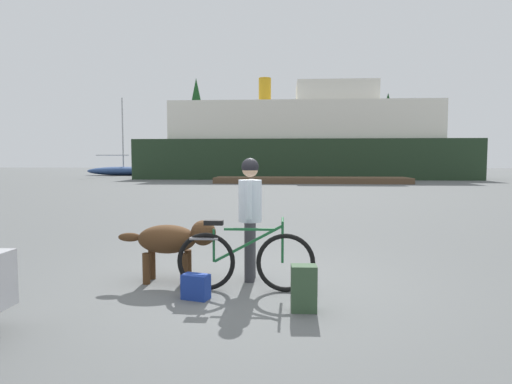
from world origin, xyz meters
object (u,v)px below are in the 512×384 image
(dog, at_px, (173,240))
(sailboat_moored, at_px, (123,171))
(bicycle, at_px, (245,260))
(person_cyclist, at_px, (250,207))
(handbag_pannier, at_px, (196,287))
(backpack, at_px, (304,288))
(ferry_boat, at_px, (304,143))

(dog, bearing_deg, sailboat_moored, 111.42)
(bicycle, relative_size, sailboat_moored, 0.22)
(bicycle, xyz_separation_m, person_cyclist, (0.03, 0.54, 0.61))
(handbag_pannier, bearing_deg, sailboat_moored, 111.64)
(sailboat_moored, bearing_deg, dog, -68.58)
(person_cyclist, relative_size, dog, 1.25)
(person_cyclist, bearing_deg, sailboat_moored, 112.83)
(bicycle, distance_m, sailboat_moored, 42.35)
(bicycle, xyz_separation_m, sailboat_moored, (-16.21, 39.12, 0.09))
(backpack, relative_size, handbag_pannier, 1.60)
(person_cyclist, height_order, ferry_boat, ferry_boat)
(handbag_pannier, bearing_deg, ferry_boat, 85.55)
(dog, bearing_deg, handbag_pannier, -57.81)
(person_cyclist, bearing_deg, dog, -170.11)
(backpack, relative_size, ferry_boat, 0.02)
(ferry_boat, bearing_deg, handbag_pannier, -94.45)
(bicycle, relative_size, handbag_pannier, 5.48)
(backpack, height_order, ferry_boat, ferry_boat)
(person_cyclist, distance_m, backpack, 1.60)
(ferry_boat, bearing_deg, backpack, -92.35)
(backpack, xyz_separation_m, sailboat_moored, (-16.93, 39.81, 0.23))
(bicycle, height_order, handbag_pannier, bicycle)
(dog, relative_size, sailboat_moored, 0.17)
(person_cyclist, relative_size, ferry_boat, 0.06)
(bicycle, distance_m, dog, 1.08)
(bicycle, height_order, ferry_boat, ferry_boat)
(bicycle, xyz_separation_m, backpack, (0.72, -0.69, -0.14))
(bicycle, xyz_separation_m, ferry_boat, (2.17, 34.58, 2.76))
(ferry_boat, xyz_separation_m, sailboat_moored, (-18.38, 4.54, -2.67))
(backpack, bearing_deg, bicycle, 136.11)
(handbag_pannier, xyz_separation_m, ferry_boat, (2.72, 34.94, 3.01))
(dog, height_order, handbag_pannier, dog)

